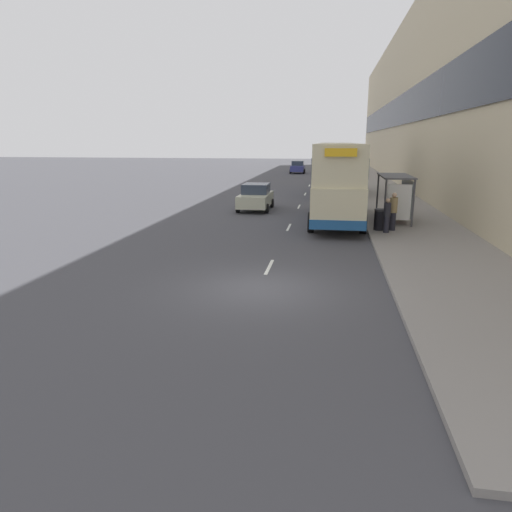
# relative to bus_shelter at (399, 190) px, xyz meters

# --- Properties ---
(ground_plane) EXTENTS (220.00, 220.00, 0.00)m
(ground_plane) POSITION_rel_bus_shelter_xyz_m (-5.77, -12.52, -1.88)
(ground_plane) COLOR #424247
(pavement) EXTENTS (5.00, 93.00, 0.14)m
(pavement) POSITION_rel_bus_shelter_xyz_m (0.73, 25.98, -1.81)
(pavement) COLOR gray
(pavement) RESTS_ON ground_plane
(terrace_facade) EXTENTS (3.10, 93.00, 16.77)m
(terrace_facade) POSITION_rel_bus_shelter_xyz_m (4.72, 25.98, 6.50)
(terrace_facade) COLOR #C6B793
(terrace_facade) RESTS_ON ground_plane
(lane_mark_0) EXTENTS (0.12, 2.00, 0.01)m
(lane_mark_0) POSITION_rel_bus_shelter_xyz_m (-5.77, -10.01, -1.87)
(lane_mark_0) COLOR silver
(lane_mark_0) RESTS_ON ground_plane
(lane_mark_1) EXTENTS (0.12, 2.00, 0.01)m
(lane_mark_1) POSITION_rel_bus_shelter_xyz_m (-5.77, -2.05, -1.87)
(lane_mark_1) COLOR silver
(lane_mark_1) RESTS_ON ground_plane
(lane_mark_2) EXTENTS (0.12, 2.00, 0.01)m
(lane_mark_2) POSITION_rel_bus_shelter_xyz_m (-5.77, 5.91, -1.87)
(lane_mark_2) COLOR silver
(lane_mark_2) RESTS_ON ground_plane
(lane_mark_3) EXTENTS (0.12, 2.00, 0.01)m
(lane_mark_3) POSITION_rel_bus_shelter_xyz_m (-5.77, 13.88, -1.87)
(lane_mark_3) COLOR silver
(lane_mark_3) RESTS_ON ground_plane
(lane_mark_4) EXTENTS (0.12, 2.00, 0.01)m
(lane_mark_4) POSITION_rel_bus_shelter_xyz_m (-5.77, 21.84, -1.87)
(lane_mark_4) COLOR silver
(lane_mark_4) RESTS_ON ground_plane
(lane_mark_5) EXTENTS (0.12, 2.00, 0.01)m
(lane_mark_5) POSITION_rel_bus_shelter_xyz_m (-5.77, 29.80, -1.87)
(lane_mark_5) COLOR silver
(lane_mark_5) RESTS_ON ground_plane
(lane_mark_6) EXTENTS (0.12, 2.00, 0.01)m
(lane_mark_6) POSITION_rel_bus_shelter_xyz_m (-5.77, 37.77, -1.87)
(lane_mark_6) COLOR silver
(lane_mark_6) RESTS_ON ground_plane
(lane_mark_7) EXTENTS (0.12, 2.00, 0.01)m
(lane_mark_7) POSITION_rel_bus_shelter_xyz_m (-5.77, 45.73, -1.87)
(lane_mark_7) COLOR silver
(lane_mark_7) RESTS_ON ground_plane
(bus_shelter) EXTENTS (1.60, 4.20, 2.48)m
(bus_shelter) POSITION_rel_bus_shelter_xyz_m (0.00, 0.00, 0.00)
(bus_shelter) COLOR #4C4C51
(bus_shelter) RESTS_ON ground_plane
(double_decker_bus_near) EXTENTS (2.85, 10.10, 4.30)m
(double_decker_bus_near) POSITION_rel_bus_shelter_xyz_m (-3.30, -0.06, 0.41)
(double_decker_bus_near) COLOR beige
(double_decker_bus_near) RESTS_ON ground_plane
(double_decker_bus_ahead) EXTENTS (2.85, 10.13, 4.30)m
(double_decker_bus_ahead) POSITION_rel_bus_shelter_xyz_m (-3.29, 14.32, 0.41)
(double_decker_bus_ahead) COLOR beige
(double_decker_bus_ahead) RESTS_ON ground_plane
(car_0) EXTENTS (2.05, 3.82, 1.74)m
(car_0) POSITION_rel_bus_shelter_xyz_m (-8.31, 40.35, -1.02)
(car_0) COLOR navy
(car_0) RESTS_ON ground_plane
(car_1) EXTENTS (2.08, 4.21, 1.71)m
(car_1) POSITION_rel_bus_shelter_xyz_m (-8.52, 3.99, -1.03)
(car_1) COLOR #B7B799
(car_1) RESTS_ON ground_plane
(car_2) EXTENTS (1.95, 4.34, 1.77)m
(car_2) POSITION_rel_bus_shelter_xyz_m (-3.58, 40.23, -1.00)
(car_2) COLOR navy
(car_2) RESTS_ON ground_plane
(pedestrian_at_shelter) EXTENTS (0.37, 0.37, 1.86)m
(pedestrian_at_shelter) POSITION_rel_bus_shelter_xyz_m (-0.59, -2.77, -0.78)
(pedestrian_at_shelter) COLOR #23232D
(pedestrian_at_shelter) RESTS_ON ground_plane
(pedestrian_1) EXTENTS (0.33, 0.33, 1.66)m
(pedestrian_1) POSITION_rel_bus_shelter_xyz_m (-0.95, -3.42, -0.89)
(pedestrian_1) COLOR #23232D
(pedestrian_1) RESTS_ON ground_plane
(litter_bin) EXTENTS (0.55, 0.55, 1.05)m
(litter_bin) POSITION_rel_bus_shelter_xyz_m (-1.22, -2.80, -1.21)
(litter_bin) COLOR black
(litter_bin) RESTS_ON ground_plane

